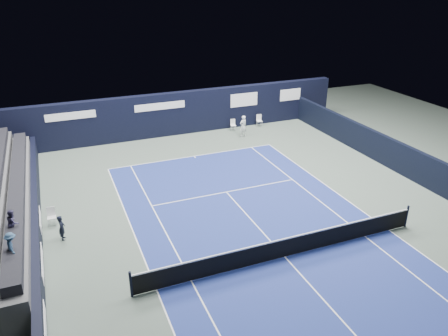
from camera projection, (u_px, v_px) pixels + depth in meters
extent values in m
plane|color=#4B594E|center=(263.00, 233.00, 19.91)|extent=(48.00, 48.00, 0.00)
cube|color=navy|center=(285.00, 257.00, 18.22)|extent=(10.97, 23.77, 0.01)
cube|color=black|center=(388.00, 152.00, 26.55)|extent=(0.30, 22.00, 1.80)
cube|color=white|center=(233.00, 125.00, 32.76)|extent=(0.42, 0.40, 0.04)
cube|color=white|center=(233.00, 122.00, 32.81)|extent=(0.37, 0.08, 0.44)
cylinder|color=white|center=(235.00, 127.00, 33.00)|extent=(0.02, 0.02, 0.39)
cylinder|color=white|center=(231.00, 127.00, 32.93)|extent=(0.02, 0.02, 0.39)
cylinder|color=white|center=(236.00, 128.00, 32.74)|extent=(0.02, 0.02, 0.39)
cylinder|color=white|center=(232.00, 129.00, 32.67)|extent=(0.02, 0.02, 0.39)
cube|color=white|center=(233.00, 121.00, 32.80)|extent=(0.31, 0.11, 0.28)
cube|color=white|center=(259.00, 121.00, 33.61)|extent=(0.46, 0.45, 0.04)
cube|color=white|center=(259.00, 117.00, 33.67)|extent=(0.40, 0.10, 0.48)
cylinder|color=white|center=(261.00, 123.00, 33.88)|extent=(0.02, 0.02, 0.42)
cylinder|color=white|center=(257.00, 123.00, 33.81)|extent=(0.02, 0.02, 0.42)
cylinder|color=white|center=(262.00, 124.00, 33.59)|extent=(0.02, 0.02, 0.42)
cylinder|color=white|center=(258.00, 124.00, 33.52)|extent=(0.02, 0.02, 0.42)
cube|color=silver|center=(52.00, 217.00, 20.39)|extent=(0.41, 0.39, 0.04)
cube|color=silver|center=(51.00, 211.00, 20.45)|extent=(0.39, 0.05, 0.46)
cylinder|color=silver|center=(56.00, 219.00, 20.66)|extent=(0.02, 0.02, 0.41)
cylinder|color=silver|center=(49.00, 220.00, 20.56)|extent=(0.02, 0.02, 0.41)
cylinder|color=silver|center=(56.00, 222.00, 20.39)|extent=(0.02, 0.02, 0.41)
cylinder|color=silver|center=(48.00, 223.00, 20.29)|extent=(0.02, 0.02, 0.41)
imported|color=black|center=(62.00, 228.00, 19.22)|extent=(0.32, 0.46, 1.18)
cube|color=white|center=(194.00, 156.00, 28.26)|extent=(10.97, 0.06, 0.00)
cube|color=white|center=(389.00, 230.00, 20.11)|extent=(0.06, 23.77, 0.00)
cube|color=white|center=(157.00, 290.00, 16.33)|extent=(0.06, 23.77, 0.00)
cube|color=white|center=(365.00, 236.00, 19.64)|extent=(0.06, 23.77, 0.00)
cube|color=white|center=(191.00, 281.00, 16.80)|extent=(0.06, 23.77, 0.00)
cube|color=white|center=(226.00, 192.00, 23.63)|extent=(8.23, 0.06, 0.00)
cube|color=white|center=(285.00, 257.00, 18.22)|extent=(0.06, 12.80, 0.00)
cube|color=white|center=(195.00, 157.00, 28.14)|extent=(0.06, 0.30, 0.00)
cylinder|color=black|center=(407.00, 216.00, 20.21)|extent=(0.10, 0.10, 1.10)
cylinder|color=black|center=(131.00, 284.00, 15.79)|extent=(0.10, 0.10, 1.10)
cube|color=black|center=(286.00, 248.00, 18.04)|extent=(12.80, 0.03, 0.86)
cube|color=white|center=(286.00, 239.00, 17.85)|extent=(12.80, 0.05, 0.06)
cube|color=black|center=(173.00, 114.00, 31.53)|extent=(26.00, 0.60, 3.10)
cube|color=silver|center=(71.00, 116.00, 28.54)|extent=(3.20, 0.02, 0.50)
cube|color=silver|center=(160.00, 106.00, 30.61)|extent=(3.60, 0.02, 0.50)
cube|color=silver|center=(244.00, 100.00, 32.94)|extent=(2.20, 0.02, 1.00)
cube|color=silver|center=(290.00, 95.00, 34.32)|extent=(1.80, 0.02, 0.90)
cube|color=black|center=(36.00, 220.00, 19.77)|extent=(0.30, 22.00, 1.20)
cube|color=silver|center=(45.00, 325.00, 13.91)|extent=(0.02, 2.00, 0.45)
cube|color=silver|center=(42.00, 263.00, 16.87)|extent=(0.02, 2.40, 0.45)
cube|color=silver|center=(40.00, 220.00, 19.83)|extent=(0.02, 2.00, 0.45)
cube|color=#49494B|center=(21.00, 208.00, 20.32)|extent=(0.90, 16.00, 1.65)
cube|color=black|center=(17.00, 189.00, 19.90)|extent=(0.63, 15.20, 0.40)
imported|color=#312C4A|center=(13.00, 222.00, 16.57)|extent=(0.43, 0.54, 1.08)
imported|color=navy|center=(12.00, 246.00, 15.15)|extent=(0.50, 0.74, 1.06)
imported|color=white|center=(243.00, 126.00, 31.44)|extent=(0.63, 0.48, 1.55)
cylinder|color=black|center=(243.00, 124.00, 31.02)|extent=(0.03, 0.29, 0.13)
torus|color=black|center=(245.00, 123.00, 30.77)|extent=(0.30, 0.13, 0.29)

